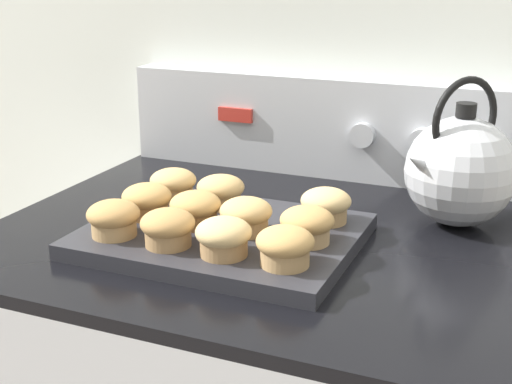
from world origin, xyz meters
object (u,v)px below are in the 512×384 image
object	(u,v)px
muffin_r0_c0	(114,218)
muffin_r2_c3	(326,205)
muffin_r1_c0	(147,200)
muffin_r1_c3	(307,225)
tea_kettle	(460,169)
muffin_r0_c3	(285,246)
muffin_r0_c1	(168,227)
muffin_r1_c1	(195,208)
muffin_pan	(223,236)
muffin_r2_c1	(221,191)
muffin_r1_c2	(248,216)
muffin_r0_c2	(224,237)
muffin_r2_c0	(173,184)

from	to	relation	value
muffin_r0_c0	muffin_r2_c3	distance (m)	0.29
muffin_r1_c0	muffin_r1_c3	xyz separation A→B (m)	(0.24, -0.00, 0.00)
muffin_r0_c0	tea_kettle	distance (m)	0.50
muffin_r0_c3	muffin_r2_c3	xyz separation A→B (m)	(-0.00, 0.16, 0.00)
muffin_r0_c1	muffin_r1_c0	size ratio (longest dim) A/B	1.00
muffin_r1_c0	muffin_r1_c1	distance (m)	0.08
muffin_r0_c0	muffin_r2_c3	bearing A→B (deg)	33.41
muffin_pan	muffin_r1_c1	size ratio (longest dim) A/B	5.12
muffin_r0_c0	muffin_r0_c3	size ratio (longest dim) A/B	1.00
muffin_r2_c1	tea_kettle	xyz separation A→B (m)	(0.33, 0.12, 0.04)
muffin_r0_c0	muffin_r1_c2	world-z (taller)	same
muffin_r0_c2	muffin_r1_c3	xyz separation A→B (m)	(0.08, 0.08, 0.00)
muffin_r0_c3	muffin_r2_c3	world-z (taller)	same
muffin_r0_c2	muffin_r1_c2	bearing A→B (deg)	91.81
muffin_pan	muffin_r2_c0	xyz separation A→B (m)	(-0.12, 0.08, 0.04)
muffin_r0_c3	muffin_r2_c1	xyz separation A→B (m)	(-0.16, 0.16, 0.00)
muffin_r1_c0	muffin_r2_c1	distance (m)	0.11
muffin_r1_c0	muffin_r2_c0	size ratio (longest dim) A/B	1.00
muffin_r0_c0	muffin_pan	bearing A→B (deg)	33.00
muffin_r0_c2	muffin_r0_c3	size ratio (longest dim) A/B	1.00
muffin_r0_c2	muffin_r1_c3	distance (m)	0.12
muffin_r1_c2	muffin_r0_c1	bearing A→B (deg)	-133.64
muffin_r1_c2	muffin_pan	bearing A→B (deg)	179.50
muffin_r1_c3	tea_kettle	size ratio (longest dim) A/B	0.32
muffin_r0_c2	muffin_r1_c3	size ratio (longest dim) A/B	1.00
muffin_r0_c0	muffin_r1_c0	xyz separation A→B (m)	(0.00, 0.08, 0.00)
muffin_r0_c3	muffin_r1_c2	distance (m)	0.12
muffin_r0_c2	tea_kettle	distance (m)	0.38
muffin_r2_c1	muffin_r2_c3	world-z (taller)	same
muffin_r0_c1	muffin_r1_c3	bearing A→B (deg)	26.07
muffin_r0_c3	tea_kettle	distance (m)	0.33
muffin_r0_c2	muffin_r2_c3	size ratio (longest dim) A/B	1.00
muffin_r0_c0	muffin_r1_c0	size ratio (longest dim) A/B	1.00
muffin_r0_c2	muffin_r2_c0	xyz separation A→B (m)	(-0.16, 0.17, 0.00)
muffin_pan	muffin_r1_c2	size ratio (longest dim) A/B	5.12
muffin_r1_c0	muffin_r0_c3	bearing A→B (deg)	-18.65
tea_kettle	muffin_r2_c0	bearing A→B (deg)	-163.56
muffin_r0_c0	muffin_r0_c1	size ratio (longest dim) A/B	1.00
muffin_r1_c1	muffin_r1_c3	world-z (taller)	same
muffin_r1_c1	muffin_r1_c0	bearing A→B (deg)	177.14
muffin_r0_c2	muffin_r2_c0	bearing A→B (deg)	134.83
muffin_pan	muffin_r0_c0	bearing A→B (deg)	-147.00
muffin_r1_c1	muffin_r2_c0	world-z (taller)	same
muffin_r1_c1	muffin_r2_c0	size ratio (longest dim) A/B	1.00
muffin_r0_c0	muffin_r0_c2	bearing A→B (deg)	-0.85
muffin_pan	tea_kettle	world-z (taller)	tea_kettle
muffin_r1_c0	muffin_r1_c3	size ratio (longest dim) A/B	1.00
muffin_r1_c3	muffin_r2_c1	world-z (taller)	same
muffin_r0_c2	muffin_r0_c0	bearing A→B (deg)	179.15
muffin_r1_c1	muffin_r0_c2	bearing A→B (deg)	-44.40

